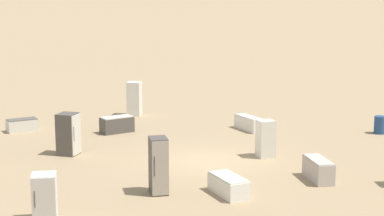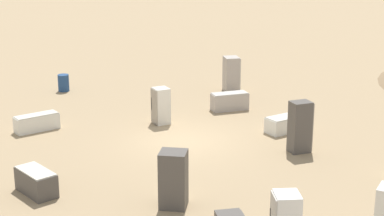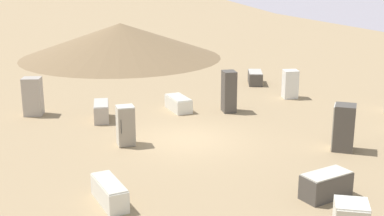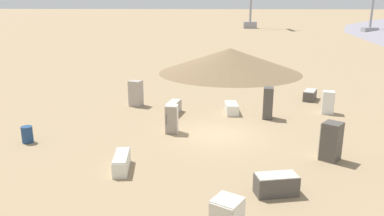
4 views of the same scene
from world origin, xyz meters
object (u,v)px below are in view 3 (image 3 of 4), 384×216
Objects in this scene: discarded_fridge_1 at (109,192)px; discarded_fridge_7 at (229,91)px; discarded_fridge_3 at (101,111)px; discarded_fridge_0 at (344,128)px; discarded_fridge_9 at (178,103)px; discarded_fridge_8 at (326,185)px; discarded_fridge_4 at (126,126)px; discarded_fridge_5 at (255,78)px; discarded_fridge_2 at (33,96)px; discarded_fridge_6 at (290,84)px.

discarded_fridge_7 is (-8.00, 6.78, 0.62)m from discarded_fridge_1.
discarded_fridge_3 is 0.90× the size of discarded_fridge_7.
discarded_fridge_0 is 0.99× the size of discarded_fridge_9.
discarded_fridge_8 is (1.51, 6.16, 0.05)m from discarded_fridge_1.
discarded_fridge_3 is 1.12× the size of discarded_fridge_4.
discarded_fridge_4 is 5.20m from discarded_fridge_9.
discarded_fridge_4 reaches higher than discarded_fridge_5.
discarded_fridge_2 is at bearing 172.39° from discarded_fridge_7.
discarded_fridge_1 is 1.11× the size of discarded_fridge_8.
discarded_fridge_0 is 10.27m from discarded_fridge_3.
discarded_fridge_9 is (1.21, 6.45, -0.54)m from discarded_fridge_2.
discarded_fridge_8 is (9.91, 5.19, -0.01)m from discarded_fridge_3.
discarded_fridge_5 is (-10.95, 1.36, -0.51)m from discarded_fridge_0.
discarded_fridge_0 is 0.99× the size of discarded_fridge_5.
discarded_fridge_0 is at bearing -30.94° from discarded_fridge_3.
discarded_fridge_8 is 10.53m from discarded_fridge_9.
discarded_fridge_3 reaches higher than discarded_fridge_8.
discarded_fridge_2 is 1.13× the size of discarded_fridge_4.
discarded_fridge_2 is 6.17m from discarded_fridge_4.
discarded_fridge_2 is at bearing -147.25° from discarded_fridge_5.
discarded_fridge_0 reaches higher than discarded_fridge_3.
discarded_fridge_6 is 0.82× the size of discarded_fridge_9.
discarded_fridge_2 is 1.20× the size of discarded_fridge_6.
discarded_fridge_1 is at bearing 74.21° from discarded_fridge_4.
discarded_fridge_7 is at bearing -149.44° from discarded_fridge_4.
discarded_fridge_8 is at bearing -85.98° from discarded_fridge_5.
discarded_fridge_0 is 7.72m from discarded_fridge_6.
discarded_fridge_2 is at bearing -16.70° from discarded_fridge_9.
discarded_fridge_0 is 4.41m from discarded_fridge_8.
discarded_fridge_9 is (-10.42, -1.54, -0.06)m from discarded_fridge_8.
discarded_fridge_4 is at bearing -143.49° from discarded_fridge_7.
discarded_fridge_5 is at bearing 107.03° from discarded_fridge_6.
discarded_fridge_1 is 1.07× the size of discarded_fridge_2.
discarded_fridge_0 is 1.00× the size of discarded_fridge_2.
discarded_fridge_2 is at bearing 87.90° from discarded_fridge_0.
discarded_fridge_7 is (-3.15, 5.38, 0.19)m from discarded_fridge_4.
discarded_fridge_1 is at bearing -64.65° from discarded_fridge_2.
discarded_fridge_3 is 5.84m from discarded_fridge_7.
discarded_fridge_8 is (14.37, -4.11, 0.03)m from discarded_fridge_5.
discarded_fridge_4 is at bearing 103.86° from discarded_fridge_0.
discarded_fridge_6 is (-1.03, 9.68, 0.32)m from discarded_fridge_3.
discarded_fridge_0 reaches higher than discarded_fridge_9.
discarded_fridge_7 is at bearing 54.59° from discarded_fridge_0.
discarded_fridge_5 reaches higher than discarded_fridge_1.
discarded_fridge_2 is (-8.21, -10.74, -0.00)m from discarded_fridge_0.
discarded_fridge_0 is 8.23m from discarded_fridge_9.
discarded_fridge_2 is at bearing 90.94° from discarded_fridge_1.
discarded_fridge_8 reaches higher than discarded_fridge_5.
discarded_fridge_2 is 1.01× the size of discarded_fridge_3.
discarded_fridge_1 is 10.29m from discarded_fridge_2.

